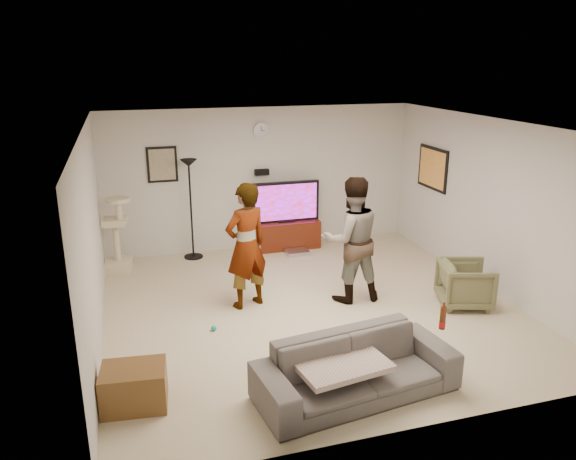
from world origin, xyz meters
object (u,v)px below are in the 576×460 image
object	(u,v)px
tv_stand	(286,234)
person_left	(246,246)
tv	(286,202)
floor_lamp	(191,210)
cat_tree	(116,235)
armchair	(465,284)
side_table	(134,387)
sofa	(357,368)
person_right	(351,240)
beer_bottle	(443,318)

from	to	relation	value
tv_stand	person_left	size ratio (longest dim) A/B	0.69
tv	tv_stand	bearing A→B (deg)	0.00
tv_stand	floor_lamp	world-z (taller)	floor_lamp
cat_tree	armchair	size ratio (longest dim) A/B	1.80
floor_lamp	cat_tree	size ratio (longest dim) A/B	1.37
tv_stand	side_table	xyz separation A→B (m)	(-2.78, -4.13, -0.04)
tv_stand	sofa	world-z (taller)	sofa
floor_lamp	sofa	xyz separation A→B (m)	(1.07, -4.56, -0.55)
floor_lamp	armchair	bearing A→B (deg)	-41.80
floor_lamp	side_table	world-z (taller)	floor_lamp
side_table	floor_lamp	bearing A→B (deg)	74.88
cat_tree	sofa	world-z (taller)	cat_tree
tv_stand	person_left	distance (m)	2.57
person_left	tv	bearing A→B (deg)	-140.30
floor_lamp	cat_tree	world-z (taller)	floor_lamp
tv_stand	person_right	xyz separation A→B (m)	(0.24, -2.39, 0.64)
person_right	beer_bottle	xyz separation A→B (m)	(0.10, -2.20, -0.16)
cat_tree	sofa	bearing A→B (deg)	-61.48
floor_lamp	sofa	size ratio (longest dim) A/B	0.82
floor_lamp	armchair	world-z (taller)	floor_lamp
beer_bottle	tv	bearing A→B (deg)	94.33
cat_tree	person_left	world-z (taller)	person_left
armchair	floor_lamp	bearing A→B (deg)	65.61
tv_stand	beer_bottle	world-z (taller)	beer_bottle
sofa	beer_bottle	world-z (taller)	beer_bottle
sofa	beer_bottle	xyz separation A→B (m)	(0.95, 0.00, 0.43)
person_left	beer_bottle	bearing A→B (deg)	101.25
beer_bottle	side_table	world-z (taller)	beer_bottle
floor_lamp	armchair	size ratio (longest dim) A/B	2.48
tv_stand	armchair	xyz separation A→B (m)	(1.70, -3.04, 0.06)
tv	armchair	size ratio (longest dim) A/B	1.77
armchair	side_table	world-z (taller)	armchair
person_right	armchair	size ratio (longest dim) A/B	2.59
person_left	sofa	xyz separation A→B (m)	(0.59, -2.41, -0.57)
person_left	beer_bottle	size ratio (longest dim) A/B	7.01
tv	person_right	bearing A→B (deg)	-84.14
sofa	side_table	distance (m)	2.23
armchair	side_table	bearing A→B (deg)	121.10
tv_stand	beer_bottle	distance (m)	4.63
person_left	tv_stand	bearing A→B (deg)	-140.30
side_table	armchair	bearing A→B (deg)	13.68
floor_lamp	person_right	distance (m)	3.04
tv_stand	tv	distance (m)	0.61
person_right	sofa	bearing A→B (deg)	69.96
armchair	person_right	bearing A→B (deg)	83.10
tv_stand	person_left	bearing A→B (deg)	-118.81
tv	person_left	bearing A→B (deg)	-118.81
person_right	person_left	bearing A→B (deg)	-6.99
tv	floor_lamp	bearing A→B (deg)	-178.95
cat_tree	person_right	xyz separation A→B (m)	(3.16, -2.04, 0.27)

